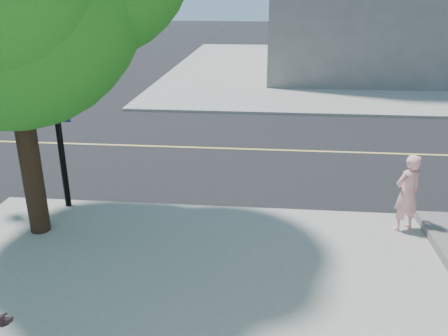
# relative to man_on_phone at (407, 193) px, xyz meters

# --- Properties ---
(ground) EXTENTS (140.00, 140.00, 0.00)m
(ground) POSITION_rel_man_on_phone_xyz_m (-8.00, 0.72, -0.94)
(ground) COLOR black
(ground) RESTS_ON ground
(road_ew) EXTENTS (140.00, 9.00, 0.01)m
(road_ew) POSITION_rel_man_on_phone_xyz_m (-8.00, 5.22, -0.94)
(road_ew) COLOR black
(road_ew) RESTS_ON ground
(sidewalk_ne) EXTENTS (29.00, 25.00, 0.12)m
(sidewalk_ne) POSITION_rel_man_on_phone_xyz_m (5.50, 22.22, -0.88)
(sidewalk_ne) COLOR gray
(sidewalk_ne) RESTS_ON ground
(man_on_phone) EXTENTS (0.71, 0.63, 1.64)m
(man_on_phone) POSITION_rel_man_on_phone_xyz_m (0.00, 0.00, 0.00)
(man_on_phone) COLOR #F6A7A6
(man_on_phone) RESTS_ON sidewalk_se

